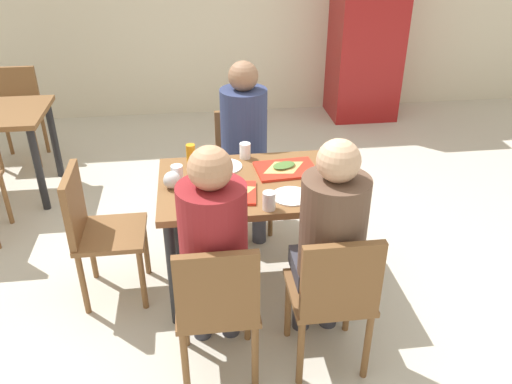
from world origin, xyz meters
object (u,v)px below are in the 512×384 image
at_px(tray_red_near, 224,193).
at_px(plastic_cup_c, 177,174).
at_px(paper_plate_near_edge, 291,196).
at_px(drink_fridge, 367,30).
at_px(chair_left_end, 95,226).
at_px(pizza_slice_a, 229,192).
at_px(foil_bundle, 172,180).
at_px(chair_far_side, 243,161).
at_px(paper_plate_center, 224,166).
at_px(pizza_slice_b, 284,166).
at_px(person_in_brown_jacket, 330,235).
at_px(chair_near_right, 334,293).
at_px(plastic_cup_b, 269,201).
at_px(person_far_side, 244,137).
at_px(soda_can, 336,166).
at_px(background_chair_far, 17,108).
at_px(plastic_cup_a, 245,151).
at_px(chair_near_left, 217,303).
at_px(condiment_bottle, 191,157).
at_px(person_in_red, 213,243).
at_px(tray_red_far, 286,169).
at_px(main_table, 256,196).

height_order(tray_red_near, plastic_cup_c, plastic_cup_c).
bearing_deg(paper_plate_near_edge, drink_fridge, 65.54).
distance_m(chair_left_end, pizza_slice_a, 0.84).
bearing_deg(foil_bundle, chair_far_side, 58.32).
height_order(paper_plate_center, pizza_slice_a, pizza_slice_a).
bearing_deg(pizza_slice_b, foil_bundle, -167.94).
bearing_deg(tray_red_near, paper_plate_near_edge, -11.59).
height_order(chair_left_end, person_in_brown_jacket, person_in_brown_jacket).
relative_size(plastic_cup_c, foil_bundle, 1.00).
relative_size(chair_near_right, foil_bundle, 8.49).
relative_size(chair_far_side, plastic_cup_b, 8.49).
bearing_deg(person_far_side, paper_plate_center, -112.34).
height_order(chair_left_end, paper_plate_center, chair_left_end).
bearing_deg(person_in_brown_jacket, paper_plate_near_edge, 105.32).
bearing_deg(plastic_cup_c, person_in_brown_jacket, -42.63).
bearing_deg(person_far_side, soda_can, -51.36).
relative_size(person_in_brown_jacket, pizza_slice_a, 4.67).
relative_size(paper_plate_near_edge, background_chair_far, 0.26).
bearing_deg(plastic_cup_a, chair_left_end, -160.81).
bearing_deg(paper_plate_near_edge, plastic_cup_b, -141.35).
distance_m(chair_left_end, person_far_side, 1.16).
bearing_deg(background_chair_far, chair_near_left, -60.31).
relative_size(paper_plate_center, background_chair_far, 0.26).
bearing_deg(drink_fridge, paper_plate_center, -123.22).
distance_m(plastic_cup_a, background_chair_far, 2.65).
relative_size(plastic_cup_b, condiment_bottle, 0.62).
relative_size(chair_far_side, paper_plate_center, 3.86).
relative_size(person_far_side, pizza_slice_a, 4.67).
bearing_deg(person_in_red, person_far_side, 77.16).
bearing_deg(tray_red_far, chair_near_right, -84.45).
bearing_deg(pizza_slice_b, chair_far_side, 106.27).
bearing_deg(plastic_cup_c, foil_bundle, -110.56).
bearing_deg(plastic_cup_b, paper_plate_near_edge, 38.65).
xyz_separation_m(pizza_slice_a, background_chair_far, (-1.77, 2.29, -0.26)).
bearing_deg(drink_fridge, paper_plate_near_edge, -114.46).
xyz_separation_m(chair_left_end, tray_red_far, (1.15, 0.11, 0.24)).
xyz_separation_m(paper_plate_near_edge, foil_bundle, (-0.65, 0.19, 0.05)).
relative_size(main_table, person_in_brown_jacket, 0.90).
relative_size(person_far_side, plastic_cup_a, 12.59).
bearing_deg(condiment_bottle, foil_bundle, -116.57).
xyz_separation_m(person_in_brown_jacket, paper_plate_near_edge, (-0.11, 0.41, -0.01)).
height_order(person_far_side, background_chair_far, person_far_side).
xyz_separation_m(tray_red_far, background_chair_far, (-2.14, 2.03, -0.24)).
height_order(chair_near_left, chair_near_right, same).
bearing_deg(tray_red_far, background_chair_far, 136.49).
bearing_deg(person_far_side, plastic_cup_b, -88.28).
height_order(main_table, chair_left_end, chair_left_end).
bearing_deg(tray_red_near, tray_red_far, 31.75).
relative_size(person_far_side, paper_plate_near_edge, 5.72).
xyz_separation_m(plastic_cup_a, foil_bundle, (-0.45, -0.34, 0.00)).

